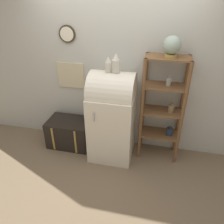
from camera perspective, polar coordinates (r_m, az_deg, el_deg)
ground_plane at (r=3.57m, az=-0.68°, el=-12.52°), size 12.00×12.00×0.00m
wall_back at (r=3.37m, az=1.41°, el=11.60°), size 7.00×0.09×2.70m
refrigerator at (r=3.31m, az=0.12°, el=-0.65°), size 0.66×0.70×1.40m
suitcase_trunk at (r=3.83m, az=-10.96°, el=-5.27°), size 0.71×0.48×0.47m
shelf_unit at (r=3.28m, az=13.15°, el=1.68°), size 0.62×0.35×1.62m
globe at (r=2.97m, az=15.39°, el=16.33°), size 0.23×0.23×0.27m
vase_left at (r=2.99m, az=-0.99°, el=12.18°), size 0.08×0.08×0.21m
vase_center at (r=2.97m, az=1.08°, el=12.54°), size 0.11×0.11×0.26m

